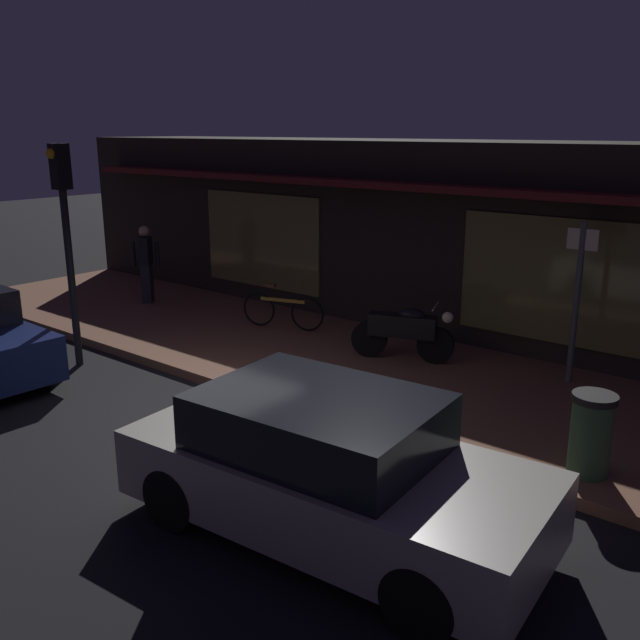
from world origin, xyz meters
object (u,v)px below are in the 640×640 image
(person_photographer, at_px, (146,263))
(traffic_light_pole, at_px, (65,216))
(sign_post, at_px, (577,293))
(parked_car_far, at_px, (328,467))
(trash_bin, at_px, (591,434))
(motorcycle, at_px, (404,331))
(bicycle_parked, at_px, (283,310))

(person_photographer, relative_size, traffic_light_pole, 0.46)
(sign_post, distance_m, traffic_light_pole, 7.93)
(parked_car_far, bearing_deg, sign_post, 84.84)
(trash_bin, bearing_deg, parked_car_far, -123.26)
(trash_bin, xyz_separation_m, traffic_light_pole, (-7.98, -1.24, 1.86))
(sign_post, bearing_deg, trash_bin, -66.49)
(motorcycle, relative_size, parked_car_far, 0.39)
(bicycle_parked, distance_m, sign_post, 5.38)
(motorcycle, distance_m, traffic_light_pole, 5.72)
(motorcycle, distance_m, person_photographer, 6.44)
(motorcycle, relative_size, bicycle_parked, 1.02)
(motorcycle, xyz_separation_m, bicycle_parked, (-2.78, 0.13, -0.14))
(bicycle_parked, bearing_deg, trash_bin, -18.42)
(traffic_light_pole, bearing_deg, bicycle_parked, 65.53)
(bicycle_parked, distance_m, person_photographer, 3.70)
(bicycle_parked, xyz_separation_m, trash_bin, (6.44, -2.14, 0.11))
(person_photographer, height_order, traffic_light_pole, traffic_light_pole)
(traffic_light_pole, height_order, parked_car_far, traffic_light_pole)
(motorcycle, height_order, traffic_light_pole, traffic_light_pole)
(sign_post, bearing_deg, parked_car_far, -95.16)
(sign_post, relative_size, traffic_light_pole, 0.67)
(bicycle_parked, height_order, sign_post, sign_post)
(bicycle_parked, bearing_deg, motorcycle, -2.62)
(sign_post, distance_m, trash_bin, 3.10)
(sign_post, bearing_deg, motorcycle, -164.14)
(person_photographer, distance_m, traffic_light_pole, 3.98)
(sign_post, relative_size, trash_bin, 2.58)
(motorcycle, relative_size, sign_post, 0.68)
(motorcycle, bearing_deg, sign_post, 15.86)
(bicycle_parked, height_order, person_photographer, person_photographer)
(sign_post, xyz_separation_m, parked_car_far, (-0.47, -5.25, -0.81))
(motorcycle, distance_m, bicycle_parked, 2.79)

